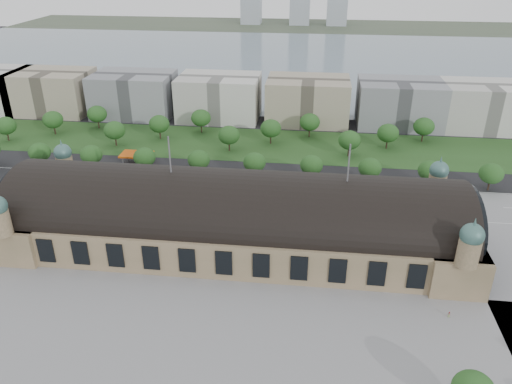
# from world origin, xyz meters

# --- Properties ---
(ground) EXTENTS (900.00, 900.00, 0.00)m
(ground) POSITION_xyz_m (0.00, 0.00, 0.00)
(ground) COLOR black
(ground) RESTS_ON ground
(station) EXTENTS (150.00, 48.40, 44.30)m
(station) POSITION_xyz_m (0.00, 0.00, 10.28)
(station) COLOR #9E8362
(station) RESTS_ON ground
(plaza_south) EXTENTS (190.00, 48.00, 0.12)m
(plaza_south) POSITION_xyz_m (10.00, -44.00, 0.00)
(plaza_south) COLOR gray
(plaza_south) RESTS_ON ground
(road_slab) EXTENTS (260.00, 26.00, 0.10)m
(road_slab) POSITION_xyz_m (-20.00, 38.00, 0.00)
(road_slab) COLOR black
(road_slab) RESTS_ON ground
(grass_belt) EXTENTS (300.00, 45.00, 0.10)m
(grass_belt) POSITION_xyz_m (-15.00, 93.00, 0.00)
(grass_belt) COLOR #25471C
(grass_belt) RESTS_ON ground
(petrol_station) EXTENTS (14.00, 13.00, 5.05)m
(petrol_station) POSITION_xyz_m (-53.91, 65.28, 2.95)
(petrol_station) COLOR #D4520C
(petrol_station) RESTS_ON ground
(lake) EXTENTS (700.00, 320.00, 0.08)m
(lake) POSITION_xyz_m (0.00, 298.00, 0.00)
(lake) COLOR slate
(lake) RESTS_ON ground
(far_shore) EXTENTS (700.00, 120.00, 0.14)m
(far_shore) POSITION_xyz_m (0.00, 498.00, 0.00)
(far_shore) COLOR #44513D
(far_shore) RESTS_ON ground
(office_1) EXTENTS (45.00, 32.00, 24.00)m
(office_1) POSITION_xyz_m (-130.00, 133.00, 12.00)
(office_1) COLOR tan
(office_1) RESTS_ON ground
(office_2) EXTENTS (45.00, 32.00, 24.00)m
(office_2) POSITION_xyz_m (-80.00, 133.00, 12.00)
(office_2) COLOR gray
(office_2) RESTS_ON ground
(office_3) EXTENTS (45.00, 32.00, 24.00)m
(office_3) POSITION_xyz_m (-30.00, 133.00, 12.00)
(office_3) COLOR silver
(office_3) RESTS_ON ground
(office_4) EXTENTS (45.00, 32.00, 24.00)m
(office_4) POSITION_xyz_m (20.00, 133.00, 12.00)
(office_4) COLOR tan
(office_4) RESTS_ON ground
(office_5) EXTENTS (45.00, 32.00, 24.00)m
(office_5) POSITION_xyz_m (70.00, 133.00, 12.00)
(office_5) COLOR gray
(office_5) RESTS_ON ground
(office_6) EXTENTS (45.00, 32.00, 24.00)m
(office_6) POSITION_xyz_m (115.00, 133.00, 12.00)
(office_6) COLOR silver
(office_6) RESTS_ON ground
(tree_row_1) EXTENTS (9.60, 9.60, 11.52)m
(tree_row_1) POSITION_xyz_m (-96.00, 53.00, 7.43)
(tree_row_1) COLOR #2D2116
(tree_row_1) RESTS_ON ground
(tree_row_2) EXTENTS (9.60, 9.60, 11.52)m
(tree_row_2) POSITION_xyz_m (-72.00, 53.00, 7.43)
(tree_row_2) COLOR #2D2116
(tree_row_2) RESTS_ON ground
(tree_row_3) EXTENTS (9.60, 9.60, 11.52)m
(tree_row_3) POSITION_xyz_m (-48.00, 53.00, 7.43)
(tree_row_3) COLOR #2D2116
(tree_row_3) RESTS_ON ground
(tree_row_4) EXTENTS (9.60, 9.60, 11.52)m
(tree_row_4) POSITION_xyz_m (-24.00, 53.00, 7.43)
(tree_row_4) COLOR #2D2116
(tree_row_4) RESTS_ON ground
(tree_row_5) EXTENTS (9.60, 9.60, 11.52)m
(tree_row_5) POSITION_xyz_m (0.00, 53.00, 7.43)
(tree_row_5) COLOR #2D2116
(tree_row_5) RESTS_ON ground
(tree_row_6) EXTENTS (9.60, 9.60, 11.52)m
(tree_row_6) POSITION_xyz_m (24.00, 53.00, 7.43)
(tree_row_6) COLOR #2D2116
(tree_row_6) RESTS_ON ground
(tree_row_7) EXTENTS (9.60, 9.60, 11.52)m
(tree_row_7) POSITION_xyz_m (48.00, 53.00, 7.43)
(tree_row_7) COLOR #2D2116
(tree_row_7) RESTS_ON ground
(tree_row_8) EXTENTS (9.60, 9.60, 11.52)m
(tree_row_8) POSITION_xyz_m (72.00, 53.00, 7.43)
(tree_row_8) COLOR #2D2116
(tree_row_8) RESTS_ON ground
(tree_row_9) EXTENTS (9.60, 9.60, 11.52)m
(tree_row_9) POSITION_xyz_m (96.00, 53.00, 7.43)
(tree_row_9) COLOR #2D2116
(tree_row_9) RESTS_ON ground
(tree_belt_0) EXTENTS (10.40, 10.40, 12.48)m
(tree_belt_0) POSITION_xyz_m (-130.00, 83.00, 8.05)
(tree_belt_0) COLOR #2D2116
(tree_belt_0) RESTS_ON ground
(tree_belt_1) EXTENTS (10.40, 10.40, 12.48)m
(tree_belt_1) POSITION_xyz_m (-111.00, 95.00, 8.05)
(tree_belt_1) COLOR #2D2116
(tree_belt_1) RESTS_ON ground
(tree_belt_2) EXTENTS (10.40, 10.40, 12.48)m
(tree_belt_2) POSITION_xyz_m (-92.00, 107.00, 8.05)
(tree_belt_2) COLOR #2D2116
(tree_belt_2) RESTS_ON ground
(tree_belt_3) EXTENTS (10.40, 10.40, 12.48)m
(tree_belt_3) POSITION_xyz_m (-73.00, 83.00, 8.05)
(tree_belt_3) COLOR #2D2116
(tree_belt_3) RESTS_ON ground
(tree_belt_4) EXTENTS (10.40, 10.40, 12.48)m
(tree_belt_4) POSITION_xyz_m (-54.00, 95.00, 8.05)
(tree_belt_4) COLOR #2D2116
(tree_belt_4) RESTS_ON ground
(tree_belt_5) EXTENTS (10.40, 10.40, 12.48)m
(tree_belt_5) POSITION_xyz_m (-35.00, 107.00, 8.05)
(tree_belt_5) COLOR #2D2116
(tree_belt_5) RESTS_ON ground
(tree_belt_6) EXTENTS (10.40, 10.40, 12.48)m
(tree_belt_6) POSITION_xyz_m (-16.00, 83.00, 8.05)
(tree_belt_6) COLOR #2D2116
(tree_belt_6) RESTS_ON ground
(tree_belt_7) EXTENTS (10.40, 10.40, 12.48)m
(tree_belt_7) POSITION_xyz_m (3.00, 95.00, 8.05)
(tree_belt_7) COLOR #2D2116
(tree_belt_7) RESTS_ON ground
(tree_belt_8) EXTENTS (10.40, 10.40, 12.48)m
(tree_belt_8) POSITION_xyz_m (22.00, 107.00, 8.05)
(tree_belt_8) COLOR #2D2116
(tree_belt_8) RESTS_ON ground
(tree_belt_9) EXTENTS (10.40, 10.40, 12.48)m
(tree_belt_9) POSITION_xyz_m (41.00, 83.00, 8.05)
(tree_belt_9) COLOR #2D2116
(tree_belt_9) RESTS_ON ground
(tree_belt_10) EXTENTS (10.40, 10.40, 12.48)m
(tree_belt_10) POSITION_xyz_m (60.00, 95.00, 8.05)
(tree_belt_10) COLOR #2D2116
(tree_belt_10) RESTS_ON ground
(tree_belt_11) EXTENTS (10.40, 10.40, 12.48)m
(tree_belt_11) POSITION_xyz_m (79.00, 107.00, 8.05)
(tree_belt_11) COLOR #2D2116
(tree_belt_11) RESTS_ON ground
(traffic_car_0) EXTENTS (3.88, 1.84, 1.28)m
(traffic_car_0) POSITION_xyz_m (-98.31, 37.31, 0.64)
(traffic_car_0) COLOR silver
(traffic_car_0) RESTS_ON ground
(traffic_car_1) EXTENTS (4.09, 1.82, 1.30)m
(traffic_car_1) POSITION_xyz_m (-71.77, 38.93, 0.65)
(traffic_car_1) COLOR #93949B
(traffic_car_1) RESTS_ON ground
(traffic_car_2) EXTENTS (5.54, 2.56, 1.54)m
(traffic_car_2) POSITION_xyz_m (-65.99, 34.80, 0.77)
(traffic_car_2) COLOR black
(traffic_car_2) RESTS_ON ground
(traffic_car_3) EXTENTS (4.96, 2.57, 1.38)m
(traffic_car_3) POSITION_xyz_m (-40.33, 47.10, 0.69)
(traffic_car_3) COLOR maroon
(traffic_car_3) RESTS_ON ground
(traffic_car_4) EXTENTS (4.08, 1.83, 1.36)m
(traffic_car_4) POSITION_xyz_m (-5.49, 36.34, 0.68)
(traffic_car_4) COLOR #181944
(traffic_car_4) RESTS_ON ground
(traffic_car_5) EXTENTS (4.80, 2.22, 1.52)m
(traffic_car_5) POSITION_xyz_m (56.54, 39.28, 0.76)
(traffic_car_5) COLOR #55565C
(traffic_car_5) RESTS_ON ground
(traffic_car_6) EXTENTS (5.07, 2.36, 1.41)m
(traffic_car_6) POSITION_xyz_m (77.87, 30.43, 0.70)
(traffic_car_6) COLOR silver
(traffic_car_6) RESTS_ON ground
(parked_car_0) EXTENTS (4.10, 2.84, 1.28)m
(parked_car_0) POSITION_xyz_m (-80.00, 25.00, 0.64)
(parked_car_0) COLOR black
(parked_car_0) RESTS_ON ground
(parked_car_1) EXTENTS (6.04, 4.95, 1.53)m
(parked_car_1) POSITION_xyz_m (-73.15, 25.00, 0.77)
(parked_car_1) COLOR maroon
(parked_car_1) RESTS_ON ground
(parked_car_2) EXTENTS (4.75, 3.23, 1.28)m
(parked_car_2) POSITION_xyz_m (-63.50, 25.00, 0.64)
(parked_car_2) COLOR #1D1843
(parked_car_2) RESTS_ON ground
(parked_car_3) EXTENTS (4.76, 3.58, 1.51)m
(parked_car_3) POSITION_xyz_m (-41.24, 23.15, 0.76)
(parked_car_3) COLOR slate
(parked_car_3) RESTS_ON ground
(parked_car_4) EXTENTS (4.44, 3.74, 1.43)m
(parked_car_4) POSITION_xyz_m (-39.46, 21.00, 0.72)
(parked_car_4) COLOR silver
(parked_car_4) RESTS_ON ground
(parked_car_5) EXTENTS (6.00, 4.57, 1.52)m
(parked_car_5) POSITION_xyz_m (-40.44, 24.14, 0.76)
(parked_car_5) COLOR #979A9F
(parked_car_5) RESTS_ON ground
(parked_car_6) EXTENTS (5.21, 4.64, 1.45)m
(parked_car_6) POSITION_xyz_m (-38.48, 25.00, 0.73)
(parked_car_6) COLOR black
(parked_car_6) RESTS_ON ground
(bus_west) EXTENTS (13.20, 3.25, 3.66)m
(bus_west) POSITION_xyz_m (-5.84, 30.87, 1.83)
(bus_west) COLOR red
(bus_west) RESTS_ON ground
(bus_mid) EXTENTS (13.44, 3.85, 3.70)m
(bus_mid) POSITION_xyz_m (19.03, 32.00, 1.85)
(bus_mid) COLOR silver
(bus_mid) RESTS_ON ground
(bus_east) EXTENTS (11.33, 2.93, 3.14)m
(bus_east) POSITION_xyz_m (40.00, 28.09, 1.57)
(bus_east) COLOR beige
(bus_east) RESTS_ON ground
(pedestrian_0) EXTENTS (0.94, 0.74, 1.69)m
(pedestrian_0) POSITION_xyz_m (62.84, -28.81, 0.85)
(pedestrian_0) COLOR gray
(pedestrian_0) RESTS_ON ground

